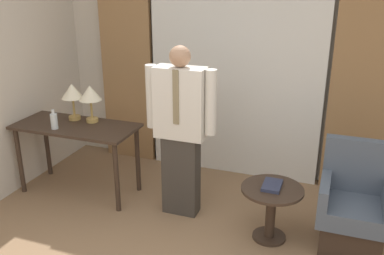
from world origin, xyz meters
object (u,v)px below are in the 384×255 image
at_px(book, 272,185).
at_px(table_lamp_right, 90,95).
at_px(desk, 76,135).
at_px(armchair, 353,210).
at_px(table_lamp_left, 72,93).
at_px(person, 181,127).
at_px(side_table, 271,204).
at_px(bottle_near_edge, 54,121).

bearing_deg(book, table_lamp_right, 170.98).
bearing_deg(desk, armchair, -0.72).
relative_size(armchair, book, 3.80).
height_order(table_lamp_left, armchair, table_lamp_left).
distance_m(table_lamp_left, armchair, 2.99).
bearing_deg(person, side_table, -10.02).
distance_m(table_lamp_left, table_lamp_right, 0.22).
relative_size(table_lamp_left, bottle_near_edge, 1.96).
height_order(table_lamp_right, book, table_lamp_right).
xyz_separation_m(bottle_near_edge, book, (2.23, -0.00, -0.33)).
distance_m(table_lamp_right, bottle_near_edge, 0.45).
bearing_deg(side_table, table_lamp_left, 171.38).
bearing_deg(table_lamp_left, bottle_near_edge, -94.62).
relative_size(person, armchair, 1.80).
bearing_deg(table_lamp_right, book, -9.02).
bearing_deg(desk, table_lamp_right, 54.32).
height_order(person, armchair, person).
bearing_deg(bottle_near_edge, side_table, -0.57).
height_order(desk, armchair, armchair).
xyz_separation_m(person, book, (0.91, -0.14, -0.38)).
distance_m(desk, person, 1.21).
height_order(table_lamp_right, person, person).
distance_m(desk, book, 2.11).
distance_m(desk, table_lamp_left, 0.45).
relative_size(desk, armchair, 1.40).
distance_m(person, book, 0.99).
distance_m(table_lamp_left, bottle_near_edge, 0.38).
relative_size(table_lamp_left, armchair, 0.43).
distance_m(table_lamp_right, person, 1.10).
relative_size(table_lamp_right, bottle_near_edge, 1.96).
bearing_deg(book, person, 171.13).
distance_m(table_lamp_left, person, 1.32).
bearing_deg(armchair, side_table, -167.78).
bearing_deg(person, book, -8.87).
bearing_deg(table_lamp_right, person, -9.14).
distance_m(table_lamp_right, side_table, 2.14).
height_order(desk, side_table, desk).
xyz_separation_m(bottle_near_edge, person, (1.32, 0.14, 0.05)).
height_order(person, side_table, person).
bearing_deg(table_lamp_left, table_lamp_right, 0.00).
relative_size(desk, table_lamp_left, 3.26).
relative_size(table_lamp_left, table_lamp_right, 1.00).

